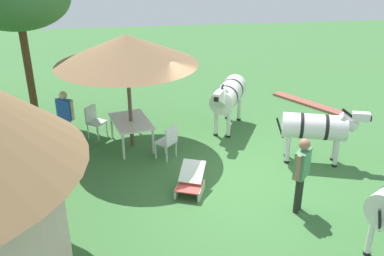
% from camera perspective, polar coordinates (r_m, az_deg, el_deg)
% --- Properties ---
extents(ground_plane, '(36.00, 36.00, 0.00)m').
position_cam_1_polar(ground_plane, '(10.33, 4.87, -6.35)').
color(ground_plane, '#3C6F37').
extents(shade_umbrella, '(3.59, 3.59, 3.03)m').
position_cam_1_polar(shade_umbrella, '(10.88, -8.69, 10.24)').
color(shade_umbrella, brown).
rests_on(shade_umbrella, ground_plane).
extents(patio_dining_table, '(1.63, 1.24, 0.74)m').
position_cam_1_polar(patio_dining_table, '(11.52, -8.07, 0.62)').
color(patio_dining_table, silver).
rests_on(patio_dining_table, ground_plane).
extents(patio_chair_near_lawn, '(0.61, 0.61, 0.90)m').
position_cam_1_polar(patio_chair_near_lawn, '(10.82, -3.16, -1.63)').
color(patio_chair_near_lawn, silver).
rests_on(patio_chair_near_lawn, ground_plane).
extents(patio_chair_west_end, '(0.60, 0.60, 0.90)m').
position_cam_1_polar(patio_chair_west_end, '(12.31, -12.84, 1.12)').
color(patio_chair_west_end, silver).
rests_on(patio_chair_west_end, ground_plane).
extents(guest_beside_umbrella, '(0.38, 0.49, 1.55)m').
position_cam_1_polar(guest_beside_umbrella, '(11.79, -16.40, 1.83)').
color(guest_beside_umbrella, black).
rests_on(guest_beside_umbrella, ground_plane).
extents(standing_watcher, '(0.47, 0.44, 1.65)m').
position_cam_1_polar(standing_watcher, '(8.88, 14.31, -5.26)').
color(standing_watcher, black).
rests_on(standing_watcher, ground_plane).
extents(striped_lounge_chair, '(0.95, 0.79, 0.60)m').
position_cam_1_polar(striped_lounge_chair, '(9.57, -0.21, -7.23)').
color(striped_lounge_chair, '#D34941').
rests_on(striped_lounge_chair, ground_plane).
extents(zebra_nearest_camera, '(1.05, 2.14, 1.48)m').
position_cam_1_polar(zebra_nearest_camera, '(10.92, 16.14, 0.09)').
color(zebra_nearest_camera, silver).
rests_on(zebra_nearest_camera, ground_plane).
extents(zebra_toward_hut, '(2.16, 1.35, 1.58)m').
position_cam_1_polar(zebra_toward_hut, '(12.37, 4.82, 4.38)').
color(zebra_toward_hut, silver).
rests_on(zebra_toward_hut, ground_plane).
extents(brick_patio_kerb, '(2.52, 1.86, 0.08)m').
position_cam_1_polar(brick_patio_kerb, '(14.93, 15.27, 3.10)').
color(brick_patio_kerb, '#985144').
rests_on(brick_patio_kerb, ground_plane).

